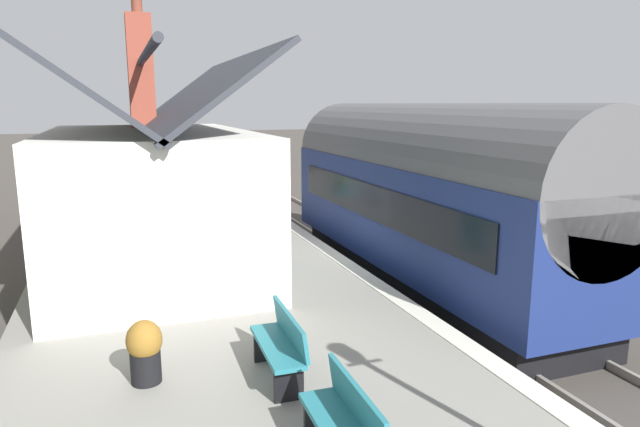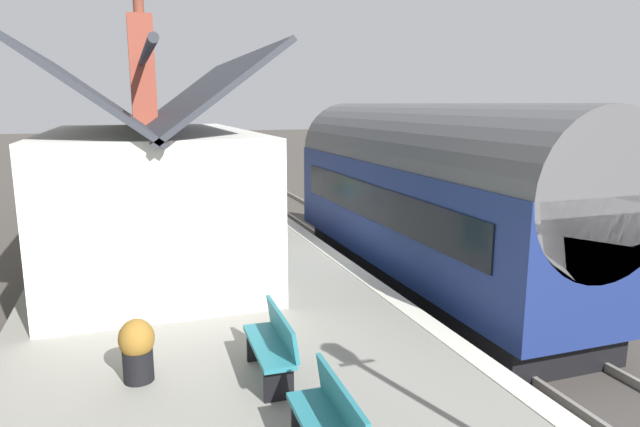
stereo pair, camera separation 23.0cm
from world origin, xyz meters
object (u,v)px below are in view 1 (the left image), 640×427
(bench_platform_end, at_px, (346,424))
(station_building, at_px, (152,193))
(bench_by_lamp, at_px, (281,344))
(planter_edge_far, at_px, (145,350))
(planter_edge_near, at_px, (165,187))
(planter_bench_left, at_px, (97,191))
(planter_by_door, at_px, (189,195))
(train, at_px, (426,195))

(bench_platform_end, bearing_deg, station_building, 8.63)
(bench_by_lamp, xyz_separation_m, planter_edge_far, (0.50, 1.64, -0.04))
(station_building, height_order, planter_edge_far, station_building)
(station_building, height_order, planter_edge_near, station_building)
(planter_edge_near, relative_size, planter_bench_left, 0.73)
(planter_edge_near, relative_size, planter_by_door, 0.71)
(planter_edge_far, height_order, planter_by_door, planter_edge_far)
(planter_by_door, bearing_deg, planter_edge_near, 27.19)
(planter_bench_left, bearing_deg, planter_edge_far, -176.33)
(train, height_order, bench_platform_end, train)
(planter_edge_near, height_order, planter_edge_far, planter_edge_far)
(planter_by_door, bearing_deg, bench_platform_end, 178.25)
(planter_edge_near, bearing_deg, bench_platform_end, -179.26)
(bench_platform_end, relative_size, planter_edge_far, 1.71)
(planter_edge_far, bearing_deg, bench_platform_end, -145.23)
(planter_edge_near, bearing_deg, train, -153.60)
(planter_edge_far, bearing_deg, station_building, -5.19)
(bench_by_lamp, bearing_deg, train, -45.83)
(station_building, bearing_deg, planter_edge_far, 174.81)
(bench_by_lamp, distance_m, bench_platform_end, 1.96)
(bench_by_lamp, height_order, planter_bench_left, planter_bench_left)
(station_building, distance_m, planter_edge_far, 5.63)
(bench_by_lamp, xyz_separation_m, bench_platform_end, (-1.96, -0.07, 0.00))
(train, height_order, planter_edge_near, train)
(train, distance_m, station_building, 6.16)
(bench_platform_end, distance_m, planter_edge_near, 16.87)
(bench_by_lamp, bearing_deg, planter_bench_left, 10.22)
(planter_edge_far, relative_size, planter_bench_left, 0.78)
(bench_platform_end, relative_size, planter_bench_left, 1.34)
(station_building, xyz_separation_m, planter_edge_near, (8.92, -0.99, -1.17))
(train, relative_size, planter_bench_left, 9.90)
(bench_by_lamp, height_order, planter_by_door, bench_by_lamp)
(planter_edge_near, distance_m, planter_edge_far, 14.48)
(station_building, relative_size, planter_by_door, 7.18)
(planter_edge_near, xyz_separation_m, planter_bench_left, (-1.08, 2.34, 0.13))
(planter_edge_near, distance_m, planter_bench_left, 2.58)
(bench_platform_end, xyz_separation_m, planter_edge_near, (16.86, 0.22, -0.05))
(station_building, distance_m, planter_bench_left, 8.02)
(bench_by_lamp, relative_size, planter_edge_near, 1.84)
(planter_edge_far, bearing_deg, train, -56.94)
(bench_by_lamp, distance_m, planter_edge_far, 1.72)
(station_building, relative_size, bench_platform_end, 5.52)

